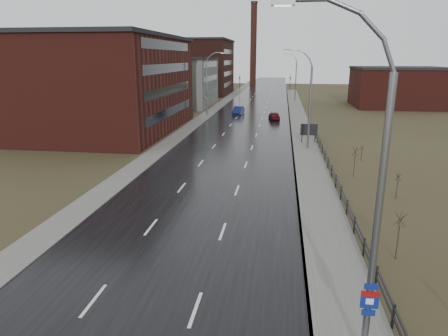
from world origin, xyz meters
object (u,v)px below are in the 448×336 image
(streetlight_main, at_px, (369,200))
(car_far, at_px, (274,116))
(billboard, at_px, (309,130))
(car_near, at_px, (238,111))

(streetlight_main, xyz_separation_m, car_far, (-4.03, 56.38, -5.34))
(billboard, distance_m, car_far, 19.34)
(streetlight_main, bearing_deg, car_far, 94.09)
(car_near, relative_size, car_far, 1.08)
(billboard, distance_m, car_near, 27.16)
(billboard, height_order, car_far, billboard)
(billboard, relative_size, car_near, 0.55)
(car_near, xyz_separation_m, car_far, (6.83, -5.85, -0.03))
(car_near, distance_m, car_far, 8.99)
(streetlight_main, relative_size, car_near, 2.66)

